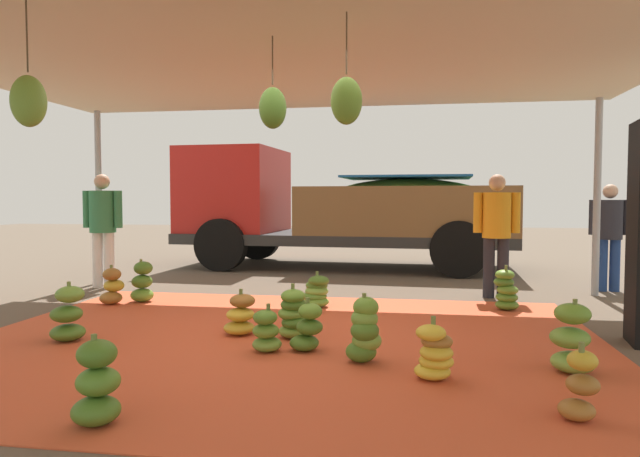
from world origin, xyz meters
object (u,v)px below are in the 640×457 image
object	(u,v)px
banana_bunch_7	(240,316)
banana_bunch_9	(142,283)
banana_bunch_6	(308,329)
banana_bunch_12	(316,292)
banana_bunch_0	(294,315)
banana_bunch_2	(112,287)
banana_bunch_8	(97,385)
cargo_truck_main	(332,207)
banana_bunch_5	(580,388)
banana_bunch_1	(435,354)
banana_bunch_4	(68,316)
banana_bunch_13	(506,291)
banana_bunch_11	(572,341)
worker_1	(496,226)
banana_bunch_3	(266,332)
banana_bunch_10	(364,332)
worker_0	(609,229)
worker_2	(103,222)

from	to	relation	value
banana_bunch_7	banana_bunch_9	size ratio (longest dim) A/B	0.81
banana_bunch_6	banana_bunch_12	xyz separation A→B (m)	(-0.27, 2.09, -0.01)
banana_bunch_0	banana_bunch_2	size ratio (longest dim) A/B	1.06
banana_bunch_8	cargo_truck_main	world-z (taller)	cargo_truck_main
banana_bunch_5	banana_bunch_2	bearing A→B (deg)	147.20
banana_bunch_2	cargo_truck_main	size ratio (longest dim) A/B	0.08
banana_bunch_2	banana_bunch_5	size ratio (longest dim) A/B	1.05
banana_bunch_1	banana_bunch_5	size ratio (longest dim) A/B	1.00
banana_bunch_4	banana_bunch_2	bearing A→B (deg)	107.51
banana_bunch_9	banana_bunch_13	bearing A→B (deg)	2.51
banana_bunch_11	worker_1	xyz separation A→B (m)	(-0.10, 3.48, 0.74)
banana_bunch_2	worker_1	distance (m)	5.23
banana_bunch_11	banana_bunch_9	bearing A→B (deg)	153.79
banana_bunch_2	banana_bunch_12	distance (m)	2.66
banana_bunch_1	banana_bunch_13	size ratio (longest dim) A/B	0.88
banana_bunch_7	banana_bunch_5	bearing A→B (deg)	-33.30
banana_bunch_3	worker_1	bearing A→B (deg)	53.64
banana_bunch_3	worker_1	size ratio (longest dim) A/B	0.26
banana_bunch_1	banana_bunch_5	distance (m)	1.08
banana_bunch_1	banana_bunch_6	size ratio (longest dim) A/B	1.01
banana_bunch_6	banana_bunch_9	size ratio (longest dim) A/B	0.84
banana_bunch_7	banana_bunch_10	distance (m)	1.54
banana_bunch_7	banana_bunch_10	size ratio (longest dim) A/B	0.78
banana_bunch_8	banana_bunch_9	distance (m)	4.25
banana_bunch_4	cargo_truck_main	world-z (taller)	cargo_truck_main
banana_bunch_10	banana_bunch_8	bearing A→B (deg)	-133.79
banana_bunch_0	banana_bunch_6	xyz separation A→B (m)	(0.22, -0.44, -0.03)
banana_bunch_3	banana_bunch_11	size ratio (longest dim) A/B	0.75
banana_bunch_0	banana_bunch_12	world-z (taller)	banana_bunch_0
banana_bunch_0	banana_bunch_11	distance (m)	2.50
banana_bunch_4	banana_bunch_6	xyz separation A→B (m)	(2.33, 0.03, -0.05)
banana_bunch_12	banana_bunch_11	bearing A→B (deg)	-44.18
banana_bunch_6	worker_0	xyz separation A→B (m)	(3.80, 4.05, 0.72)
banana_bunch_2	cargo_truck_main	distance (m)	5.17
banana_bunch_7	banana_bunch_12	xyz separation A→B (m)	(0.51, 1.58, -0.00)
banana_bunch_0	banana_bunch_4	world-z (taller)	banana_bunch_4
banana_bunch_6	banana_bunch_13	distance (m)	3.07
banana_bunch_5	worker_1	xyz separation A→B (m)	(0.11, 4.49, 0.79)
banana_bunch_11	worker_1	distance (m)	3.56
banana_bunch_3	banana_bunch_13	xyz separation A→B (m)	(2.42, 2.37, 0.05)
banana_bunch_3	banana_bunch_10	xyz separation A→B (m)	(0.89, -0.19, 0.08)
banana_bunch_12	worker_0	xyz separation A→B (m)	(4.07, 1.96, 0.73)
banana_bunch_10	banana_bunch_11	size ratio (longest dim) A/B	1.00
banana_bunch_1	banana_bunch_4	world-z (taller)	banana_bunch_4
banana_bunch_2	banana_bunch_3	world-z (taller)	banana_bunch_2
banana_bunch_3	banana_bunch_8	bearing A→B (deg)	-108.97
banana_bunch_9	worker_0	distance (m)	6.75
banana_bunch_8	banana_bunch_10	distance (m)	2.16
worker_0	worker_2	distance (m)	7.65
banana_bunch_1	banana_bunch_7	bearing A→B (deg)	148.46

